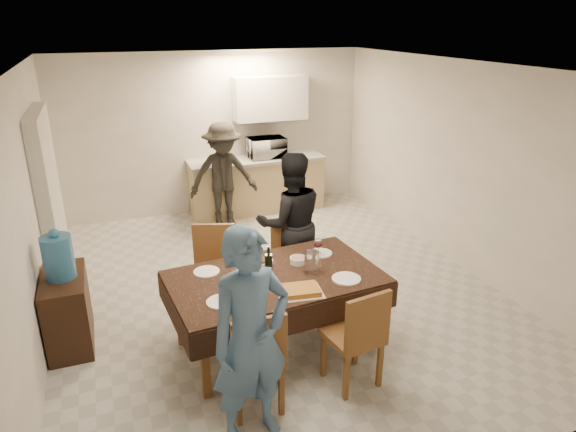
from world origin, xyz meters
name	(u,v)px	position (x,y,z in m)	size (l,w,h in m)	color
floor	(276,289)	(0.00, 0.00, 0.00)	(5.00, 6.00, 0.02)	#B7B7B2
ceiling	(273,66)	(0.00, 0.00, 2.60)	(5.00, 6.00, 0.02)	white
wall_back	(215,134)	(0.00, 3.00, 1.30)	(5.00, 0.02, 2.60)	silver
wall_front	(434,328)	(0.00, -3.00, 1.30)	(5.00, 0.02, 2.60)	silver
wall_left	(29,214)	(-2.50, 0.00, 1.30)	(0.02, 6.00, 2.60)	silver
wall_right	(459,166)	(2.50, 0.00, 1.30)	(0.02, 6.00, 2.60)	silver
stub_partition	(50,199)	(-2.42, 1.20, 1.05)	(0.15, 1.40, 2.10)	beige
kitchen_base_cabinet	(257,186)	(0.60, 2.68, 0.43)	(2.20, 0.60, 0.86)	tan
kitchen_worktop	(256,160)	(0.60, 2.68, 0.89)	(2.24, 0.64, 0.05)	#999A95
upper_cabinet	(270,98)	(0.90, 2.82, 1.85)	(1.20, 0.34, 0.70)	silver
dining_table	(275,279)	(-0.37, -1.08, 0.74)	(2.07, 1.32, 0.77)	black
chair_near_left	(257,352)	(-0.82, -1.92, 0.59)	(0.45, 0.45, 0.52)	brown
chair_near_right	(358,330)	(0.08, -1.92, 0.59)	(0.50, 0.50, 0.53)	brown
chair_far_left	(215,269)	(-0.82, -0.43, 0.61)	(0.58, 0.59, 0.54)	brown
chair_far_right	(294,261)	(0.08, -0.41, 0.54)	(0.45, 0.45, 0.48)	brown
console	(68,311)	(-2.28, -0.34, 0.37)	(0.40, 0.80, 0.74)	#311C10
water_jug	(58,257)	(-2.28, -0.34, 0.95)	(0.28, 0.28, 0.42)	teal
wine_bottle	(269,261)	(-0.42, -1.03, 0.92)	(0.07, 0.07, 0.29)	black
water_pitcher	(312,262)	(-0.02, -1.13, 0.88)	(0.14, 0.14, 0.22)	white
savoury_tart	(300,290)	(-0.27, -1.46, 0.80)	(0.40, 0.30, 0.05)	#B37D34
salad_bowl	(298,260)	(-0.07, -0.90, 0.81)	(0.16, 0.16, 0.06)	white
mushroom_dish	(262,263)	(-0.42, -0.80, 0.79)	(0.22, 0.22, 0.04)	white
wine_glass_a	(225,289)	(-0.92, -1.33, 0.87)	(0.09, 0.09, 0.20)	white
wine_glass_b	(318,248)	(0.18, -0.83, 0.87)	(0.09, 0.09, 0.20)	white
wine_glass_c	(246,257)	(-0.57, -0.78, 0.87)	(0.09, 0.09, 0.19)	white
plate_near_left	(221,302)	(-0.97, -1.38, 0.78)	(0.25, 0.25, 0.01)	white
plate_near_right	(346,279)	(0.23, -1.38, 0.78)	(0.27, 0.27, 0.02)	white
plate_far_left	(206,272)	(-0.97, -0.78, 0.78)	(0.25, 0.25, 0.01)	white
plate_far_right	(321,253)	(0.23, -0.78, 0.78)	(0.24, 0.24, 0.01)	white
microwave	(267,148)	(0.78, 2.68, 1.07)	(0.60, 0.40, 0.33)	silver
person_near	(251,339)	(-0.92, -2.13, 0.87)	(0.64, 0.42, 1.75)	#4C7099
person_far	(291,223)	(0.18, -0.03, 0.84)	(0.82, 0.64, 1.68)	black
person_kitchen	(223,175)	(-0.07, 2.23, 0.81)	(1.05, 0.60, 1.63)	black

